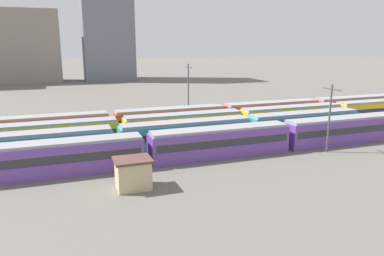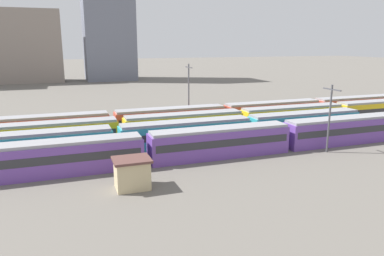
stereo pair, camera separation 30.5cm
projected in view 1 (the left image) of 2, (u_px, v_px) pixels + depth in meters
ground_plane at (117, 149)px, 49.00m from camera, size 600.00×600.00×0.00m
train_track_0 at (221, 142)px, 45.32m from camera, size 55.80×3.06×3.75m
train_track_1 at (187, 134)px, 49.19m from camera, size 55.80×3.06×3.75m
train_track_2 at (292, 117)px, 60.71m from camera, size 93.60×3.06×3.75m
train_track_3 at (316, 109)px, 68.42m from camera, size 112.50×3.06×3.75m
catenary_pole_0 at (330, 115)px, 46.58m from camera, size 0.24×3.20×8.80m
catenary_pole_1 at (188, 92)px, 62.24m from camera, size 0.24×3.20×10.52m
signal_hut at (133, 173)px, 35.37m from camera, size 3.60×3.00×3.04m
distant_building_1 at (20, 46)px, 130.06m from camera, size 27.32×13.49×25.58m
distant_building_2 at (106, 7)px, 137.05m from camera, size 18.43×17.54×54.26m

